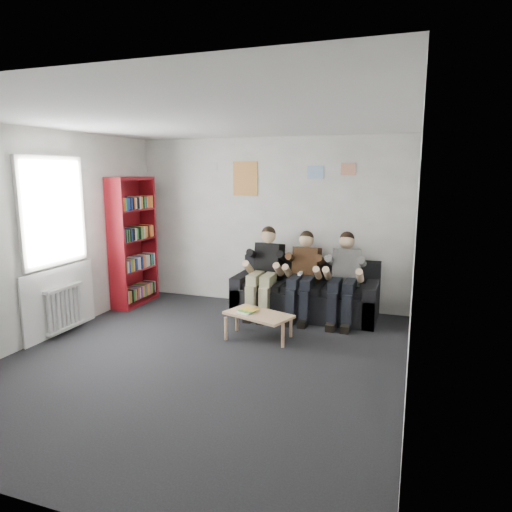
{
  "coord_description": "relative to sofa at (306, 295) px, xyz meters",
  "views": [
    {
      "loc": [
        2.24,
        -4.53,
        2.16
      ],
      "look_at": [
        0.2,
        1.3,
        1.02
      ],
      "focal_mm": 32.0,
      "sensor_mm": 36.0,
      "label": 1
    }
  ],
  "objects": [
    {
      "name": "room_shell",
      "position": [
        -0.73,
        -2.09,
        1.05
      ],
      "size": [
        5.0,
        5.0,
        5.0
      ],
      "color": "black",
      "rests_on": "ground"
    },
    {
      "name": "sofa",
      "position": [
        0.0,
        0.0,
        0.0
      ],
      "size": [
        2.14,
        0.88,
        0.83
      ],
      "color": "black",
      "rests_on": "ground"
    },
    {
      "name": "bookshelf",
      "position": [
        -2.79,
        -0.36,
        0.74
      ],
      "size": [
        0.31,
        0.94,
        2.08
      ],
      "rotation": [
        0.0,
        0.0,
        -0.01
      ],
      "color": "maroon",
      "rests_on": "ground"
    },
    {
      "name": "coffee_table",
      "position": [
        -0.34,
        -1.23,
        0.0
      ],
      "size": [
        0.86,
        0.47,
        0.34
      ],
      "rotation": [
        0.0,
        0.0,
        -0.33
      ],
      "color": "tan",
      "rests_on": "ground"
    },
    {
      "name": "game_cases",
      "position": [
        -0.49,
        -1.24,
        0.07
      ],
      "size": [
        0.24,
        0.21,
        0.05
      ],
      "rotation": [
        0.0,
        0.0,
        -0.37
      ],
      "color": "silver",
      "rests_on": "coffee_table"
    },
    {
      "name": "person_left",
      "position": [
        -0.6,
        -0.2,
        0.36
      ],
      "size": [
        0.42,
        0.89,
        1.34
      ],
      "rotation": [
        0.0,
        0.0,
        -0.15
      ],
      "color": "black",
      "rests_on": "sofa"
    },
    {
      "name": "person_middle",
      "position": [
        -0.0,
        -0.2,
        0.35
      ],
      "size": [
        0.39,
        0.85,
        1.3
      ],
      "rotation": [
        0.0,
        0.0,
        -0.1
      ],
      "color": "#472A17",
      "rests_on": "sofa"
    },
    {
      "name": "person_right",
      "position": [
        0.6,
        -0.2,
        0.35
      ],
      "size": [
        0.4,
        0.86,
        1.31
      ],
      "rotation": [
        0.0,
        0.0,
        0.12
      ],
      "color": "silver",
      "rests_on": "sofa"
    },
    {
      "name": "radiator",
      "position": [
        -2.88,
        -1.89,
        0.05
      ],
      "size": [
        0.1,
        0.64,
        0.6
      ],
      "color": "white",
      "rests_on": "ground"
    },
    {
      "name": "window",
      "position": [
        -2.95,
        -1.89,
        0.73
      ],
      "size": [
        0.05,
        1.3,
        2.36
      ],
      "color": "white",
      "rests_on": "room_shell"
    },
    {
      "name": "poster_large",
      "position": [
        -1.13,
        0.39,
        1.75
      ],
      "size": [
        0.42,
        0.01,
        0.55
      ],
      "primitive_type": "cube",
      "color": "gold",
      "rests_on": "room_shell"
    },
    {
      "name": "poster_blue",
      "position": [
        0.02,
        0.39,
        1.85
      ],
      "size": [
        0.25,
        0.01,
        0.2
      ],
      "primitive_type": "cube",
      "color": "#448EEA",
      "rests_on": "room_shell"
    },
    {
      "name": "poster_pink",
      "position": [
        0.52,
        0.39,
        1.9
      ],
      "size": [
        0.22,
        0.01,
        0.18
      ],
      "primitive_type": "cube",
      "color": "#C63D8D",
      "rests_on": "room_shell"
    },
    {
      "name": "poster_sign",
      "position": [
        -1.73,
        0.39,
        1.95
      ],
      "size": [
        0.2,
        0.01,
        0.14
      ],
      "primitive_type": "cube",
      "color": "silver",
      "rests_on": "room_shell"
    }
  ]
}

